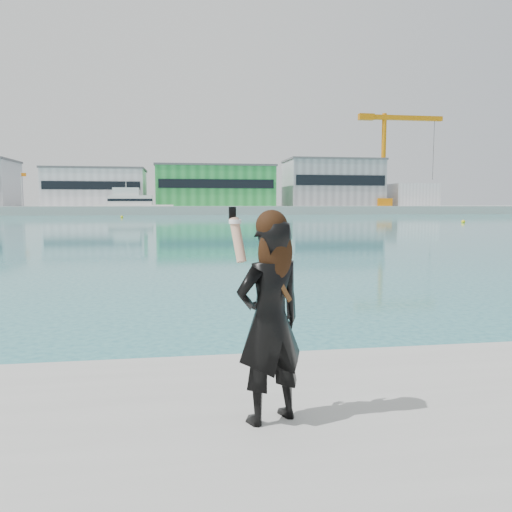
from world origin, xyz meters
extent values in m
plane|color=#186471|center=(0.00, 0.00, 0.00)|extent=(500.00, 500.00, 0.00)
cube|color=#9E9E99|center=(0.00, 130.00, 1.00)|extent=(320.00, 40.00, 2.00)
cube|color=silver|center=(-22.00, 128.00, 6.50)|extent=(24.00, 15.00, 9.00)
cube|color=black|center=(-22.00, 120.40, 6.95)|extent=(22.80, 0.20, 1.98)
cube|color=#59595B|center=(-22.00, 128.00, 11.25)|extent=(24.48, 15.30, 0.50)
cube|color=green|center=(8.00, 128.00, 7.00)|extent=(30.00, 16.00, 10.00)
cube|color=black|center=(8.00, 119.90, 7.50)|extent=(28.50, 0.20, 2.20)
cube|color=#59595B|center=(8.00, 128.00, 12.25)|extent=(30.60, 16.32, 0.50)
cube|color=gray|center=(40.00, 128.00, 8.00)|extent=(25.00, 15.00, 12.00)
cube|color=black|center=(40.00, 120.40, 8.60)|extent=(23.75, 0.20, 2.64)
cube|color=#59595B|center=(40.00, 128.00, 14.25)|extent=(25.50, 15.30, 0.50)
cube|color=silver|center=(62.00, 126.00, 5.00)|extent=(12.00, 10.00, 6.00)
cube|color=orange|center=(52.00, 122.00, 3.00)|extent=(4.00, 4.00, 2.00)
cylinder|color=orange|center=(52.00, 122.00, 15.00)|extent=(1.20, 1.20, 22.00)
cube|color=orange|center=(58.00, 122.00, 25.00)|extent=(20.00, 1.20, 1.20)
cube|color=orange|center=(47.00, 122.00, 25.00)|extent=(4.00, 1.60, 1.60)
cylinder|color=black|center=(66.00, 122.00, 17.00)|extent=(0.10, 0.10, 16.00)
cylinder|color=silver|center=(-38.00, 121.00, 6.00)|extent=(0.16, 0.16, 8.00)
cube|color=orange|center=(-37.40, 121.00, 9.40)|extent=(1.20, 0.04, 0.80)
cylinder|color=silver|center=(22.00, 121.00, 6.00)|extent=(0.16, 0.16, 8.00)
cube|color=orange|center=(22.60, 121.00, 9.40)|extent=(1.20, 0.04, 0.80)
cube|color=white|center=(-11.50, 115.68, 1.18)|extent=(17.77, 5.24, 2.36)
cube|color=white|center=(-12.48, 115.66, 3.44)|extent=(9.90, 4.31, 2.16)
cube|color=white|center=(-13.46, 115.65, 5.40)|extent=(5.96, 3.45, 1.77)
cube|color=black|center=(-12.48, 115.66, 3.44)|extent=(10.10, 4.41, 0.59)
cylinder|color=silver|center=(-13.46, 115.65, 7.27)|extent=(0.16, 0.16, 1.96)
sphere|color=yellow|center=(35.91, 56.73, 0.00)|extent=(0.50, 0.50, 0.50)
sphere|color=yellow|center=(-11.67, 89.63, 0.00)|extent=(0.50, 0.50, 0.50)
imported|color=black|center=(-0.45, -0.75, 1.58)|extent=(0.67, 0.57, 1.56)
sphere|color=black|center=(-0.44, -0.77, 2.31)|extent=(0.24, 0.24, 0.24)
ellipsoid|color=black|center=(-0.42, -0.81, 2.11)|extent=(0.26, 0.13, 0.42)
cylinder|color=tan|center=(-0.69, -0.75, 2.20)|extent=(0.14, 0.20, 0.34)
cylinder|color=white|center=(-0.71, -0.71, 2.34)|extent=(0.09, 0.09, 0.03)
cube|color=black|center=(-0.72, -0.67, 2.39)|extent=(0.06, 0.03, 0.11)
cube|color=#4C2D14|center=(-0.39, -0.82, 1.89)|extent=(0.21, 0.10, 0.32)
camera|label=1|loc=(-1.11, -4.40, 2.46)|focal=35.00mm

